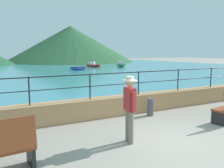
{
  "coord_description": "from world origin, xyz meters",
  "views": [
    {
      "loc": [
        -4.22,
        -4.49,
        2.39
      ],
      "look_at": [
        0.12,
        3.7,
        1.1
      ],
      "focal_mm": 38.41,
      "sensor_mm": 36.0,
      "label": 1
    }
  ],
  "objects_px": {
    "person_walking": "(130,106)",
    "bollard": "(150,107)",
    "boat_2": "(121,65)",
    "boat_1": "(93,65)",
    "boat_4": "(78,68)"
  },
  "relations": [
    {
      "from": "boat_1",
      "to": "boat_2",
      "type": "relative_size",
      "value": 0.98
    },
    {
      "from": "bollard",
      "to": "boat_2",
      "type": "height_order",
      "value": "boat_2"
    },
    {
      "from": "boat_2",
      "to": "boat_4",
      "type": "distance_m",
      "value": 7.95
    },
    {
      "from": "boat_1",
      "to": "boat_4",
      "type": "distance_m",
      "value": 5.09
    },
    {
      "from": "person_walking",
      "to": "bollard",
      "type": "bearing_deg",
      "value": 41.9
    },
    {
      "from": "person_walking",
      "to": "boat_4",
      "type": "xyz_separation_m",
      "value": [
        6.86,
        22.8,
        -0.72
      ]
    },
    {
      "from": "person_walking",
      "to": "bollard",
      "type": "relative_size",
      "value": 2.72
    },
    {
      "from": "boat_1",
      "to": "person_walking",
      "type": "bearing_deg",
      "value": -111.52
    },
    {
      "from": "boat_2",
      "to": "person_walking",
      "type": "bearing_deg",
      "value": -119.58
    },
    {
      "from": "person_walking",
      "to": "boat_1",
      "type": "relative_size",
      "value": 0.75
    },
    {
      "from": "boat_2",
      "to": "boat_4",
      "type": "relative_size",
      "value": 0.99
    },
    {
      "from": "bollard",
      "to": "person_walking",
      "type": "bearing_deg",
      "value": -138.1
    },
    {
      "from": "boat_1",
      "to": "boat_4",
      "type": "bearing_deg",
      "value": -134.39
    },
    {
      "from": "boat_1",
      "to": "boat_4",
      "type": "relative_size",
      "value": 0.97
    },
    {
      "from": "boat_2",
      "to": "bollard",
      "type": "bearing_deg",
      "value": -117.66
    }
  ]
}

